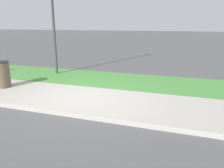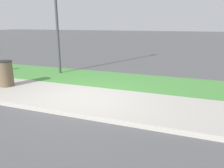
% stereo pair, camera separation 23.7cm
% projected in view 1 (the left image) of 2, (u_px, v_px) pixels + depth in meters
% --- Properties ---
extents(ground_plane, '(120.00, 120.00, 0.00)m').
position_uv_depth(ground_plane, '(83.00, 98.00, 6.39)').
color(ground_plane, '#515154').
extents(sidewalk_pavement, '(18.00, 2.28, 0.01)m').
position_uv_depth(sidewalk_pavement, '(83.00, 98.00, 6.39)').
color(sidewalk_pavement, '#ADA89E').
rests_on(sidewalk_pavement, ground).
extents(grass_verge, '(18.00, 2.49, 0.01)m').
position_uv_depth(grass_verge, '(109.00, 79.00, 8.57)').
color(grass_verge, '#47893D').
rests_on(grass_verge, ground).
extents(street_curb, '(18.00, 0.16, 0.12)m').
position_uv_depth(street_curb, '(60.00, 112.00, 5.26)').
color(street_curb, '#ADA89E').
rests_on(street_curb, ground).
extents(trash_bin, '(0.50, 0.50, 0.90)m').
position_uv_depth(trash_bin, '(3.00, 75.00, 7.39)').
color(trash_bin, brown).
rests_on(trash_bin, ground).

